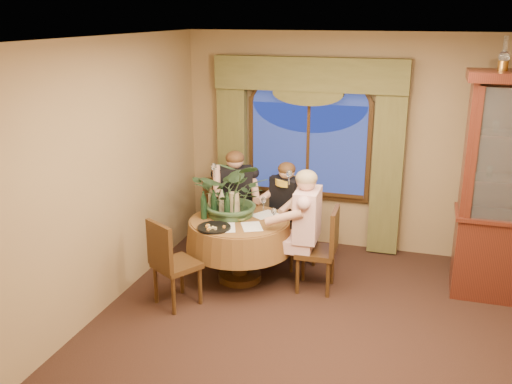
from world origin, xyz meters
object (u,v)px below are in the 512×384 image
(centerpiece_plant, at_px, (234,166))
(wine_bottle_1, at_px, (204,205))
(person_scarf, at_px, (287,211))
(wine_bottle_3, at_px, (222,203))
(olive_bowl, at_px, (240,219))
(wine_bottle_5, at_px, (214,204))
(chair_back_right, at_px, (295,228))
(chair_right, at_px, (316,249))
(wine_bottle_4, at_px, (222,200))
(stoneware_vase, at_px, (234,204))
(dining_table, at_px, (240,250))
(wine_bottle_0, at_px, (227,206))
(person_pink, at_px, (307,230))
(wine_bottle_2, at_px, (211,201))
(oil_lamp_left, at_px, (505,53))
(chair_back, at_px, (223,217))
(chair_front_left, at_px, (177,262))
(person_back, at_px, (235,203))

(centerpiece_plant, bearing_deg, wine_bottle_1, -142.23)
(person_scarf, height_order, wine_bottle_3, person_scarf)
(olive_bowl, distance_m, wine_bottle_5, 0.36)
(chair_back_right, relative_size, wine_bottle_1, 2.91)
(chair_back_right, bearing_deg, chair_right, 163.34)
(wine_bottle_3, bearing_deg, wine_bottle_4, 110.18)
(stoneware_vase, distance_m, olive_bowl, 0.23)
(dining_table, relative_size, wine_bottle_0, 3.75)
(person_pink, xyz_separation_m, wine_bottle_2, (-1.15, 0.05, 0.22))
(wine_bottle_2, relative_size, wine_bottle_4, 1.00)
(oil_lamp_left, xyz_separation_m, chair_back_right, (-2.12, 0.13, -2.14))
(olive_bowl, xyz_separation_m, wine_bottle_4, (-0.29, 0.17, 0.14))
(chair_back_right, distance_m, stoneware_vase, 0.89)
(chair_back_right, relative_size, chair_back, 1.00)
(stoneware_vase, xyz_separation_m, wine_bottle_2, (-0.26, -0.06, 0.03))
(wine_bottle_1, relative_size, wine_bottle_3, 1.00)
(chair_back_right, distance_m, wine_bottle_2, 1.12)
(wine_bottle_1, xyz_separation_m, wine_bottle_2, (0.03, 0.15, 0.00))
(centerpiece_plant, relative_size, wine_bottle_2, 3.03)
(dining_table, distance_m, chair_back, 0.85)
(chair_front_left, bearing_deg, chair_back_right, 85.64)
(chair_right, xyz_separation_m, person_scarf, (-0.51, 0.72, 0.16))
(oil_lamp_left, distance_m, olive_bowl, 3.24)
(chair_front_left, height_order, olive_bowl, chair_front_left)
(centerpiece_plant, height_order, olive_bowl, centerpiece_plant)
(wine_bottle_1, bearing_deg, oil_lamp_left, 10.44)
(chair_right, height_order, person_back, person_back)
(wine_bottle_3, bearing_deg, stoneware_vase, 40.10)
(chair_back, height_order, person_scarf, person_scarf)
(wine_bottle_0, bearing_deg, person_scarf, 57.92)
(oil_lamp_left, height_order, olive_bowl, oil_lamp_left)
(centerpiece_plant, bearing_deg, wine_bottle_5, -144.20)
(centerpiece_plant, height_order, wine_bottle_5, centerpiece_plant)
(person_pink, distance_m, centerpiece_plant, 1.10)
(dining_table, distance_m, wine_bottle_2, 0.66)
(dining_table, height_order, stoneware_vase, stoneware_vase)
(oil_lamp_left, distance_m, stoneware_vase, 3.26)
(chair_right, relative_size, wine_bottle_3, 2.91)
(chair_back_right, relative_size, wine_bottle_3, 2.91)
(chair_right, height_order, olive_bowl, chair_right)
(dining_table, xyz_separation_m, person_pink, (0.79, 0.02, 0.32))
(centerpiece_plant, relative_size, wine_bottle_1, 3.03)
(dining_table, distance_m, chair_back_right, 0.80)
(chair_back, relative_size, wine_bottle_0, 2.91)
(person_scarf, xyz_separation_m, stoneware_vase, (-0.48, -0.62, 0.25))
(centerpiece_plant, xyz_separation_m, wine_bottle_1, (-0.29, -0.23, -0.43))
(person_pink, xyz_separation_m, wine_bottle_5, (-1.09, -0.03, 0.22))
(person_back, relative_size, wine_bottle_4, 4.16)
(person_pink, height_order, wine_bottle_0, person_pink)
(dining_table, bearing_deg, oil_lamp_left, 10.18)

